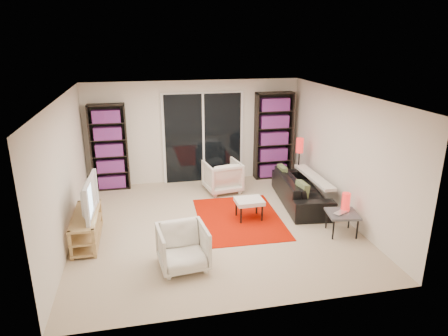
{
  "coord_description": "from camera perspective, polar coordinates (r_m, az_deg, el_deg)",
  "views": [
    {
      "loc": [
        -1.2,
        -6.63,
        3.34
      ],
      "look_at": [
        0.25,
        0.3,
        1.0
      ],
      "focal_mm": 32.0,
      "sensor_mm": 36.0,
      "label": 1
    }
  ],
  "objects": [
    {
      "name": "floor",
      "position": [
        7.52,
        -1.41,
        -8.08
      ],
      "size": [
        5.0,
        5.0,
        0.0
      ],
      "primitive_type": "plane",
      "color": "#BFB18E",
      "rests_on": "ground"
    },
    {
      "name": "wall_back",
      "position": [
        9.46,
        -4.24,
        5.15
      ],
      "size": [
        5.0,
        0.02,
        2.4
      ],
      "primitive_type": "cube",
      "color": "silver",
      "rests_on": "ground"
    },
    {
      "name": "wall_front",
      "position": [
        4.81,
        3.98,
        -8.2
      ],
      "size": [
        5.0,
        0.02,
        2.4
      ],
      "primitive_type": "cube",
      "color": "silver",
      "rests_on": "ground"
    },
    {
      "name": "wall_left",
      "position": [
        7.09,
        -21.78,
        -0.64
      ],
      "size": [
        0.02,
        5.0,
        2.4
      ],
      "primitive_type": "cube",
      "color": "silver",
      "rests_on": "ground"
    },
    {
      "name": "wall_right",
      "position": [
        7.89,
        16.68,
        1.76
      ],
      "size": [
        0.02,
        5.0,
        2.4
      ],
      "primitive_type": "cube",
      "color": "silver",
      "rests_on": "ground"
    },
    {
      "name": "ceiling",
      "position": [
        6.8,
        -1.57,
        10.34
      ],
      "size": [
        5.0,
        5.0,
        0.02
      ],
      "primitive_type": "cube",
      "color": "white",
      "rests_on": "wall_back"
    },
    {
      "name": "sliding_door",
      "position": [
        9.48,
        -2.99,
        4.28
      ],
      "size": [
        1.92,
        0.08,
        2.16
      ],
      "color": "white",
      "rests_on": "ground"
    },
    {
      "name": "bookshelf_left",
      "position": [
        9.3,
        -16.06,
        2.82
      ],
      "size": [
        0.8,
        0.3,
        1.95
      ],
      "color": "black",
      "rests_on": "ground"
    },
    {
      "name": "bookshelf_right",
      "position": [
        9.76,
        7.07,
        4.57
      ],
      "size": [
        0.9,
        0.3,
        2.1
      ],
      "color": "black",
      "rests_on": "ground"
    },
    {
      "name": "tv_stand",
      "position": [
        7.23,
        -19.02,
        -7.97
      ],
      "size": [
        0.41,
        1.28,
        0.5
      ],
      "color": "tan",
      "rests_on": "floor"
    },
    {
      "name": "tv",
      "position": [
        7.01,
        -19.32,
        -3.92
      ],
      "size": [
        0.19,
        1.09,
        0.62
      ],
      "primitive_type": "imported",
      "rotation": [
        0.0,
        0.0,
        1.52
      ],
      "color": "black",
      "rests_on": "tv_stand"
    },
    {
      "name": "rug",
      "position": [
        7.76,
        2.15,
        -7.19
      ],
      "size": [
        1.62,
        2.15,
        0.01
      ],
      "primitive_type": "cube",
      "rotation": [
        0.0,
        0.0,
        -0.03
      ],
      "color": "#B21100",
      "rests_on": "floor"
    },
    {
      "name": "sofa",
      "position": [
        8.49,
        10.94,
        -3.05
      ],
      "size": [
        1.01,
        2.11,
        0.6
      ],
      "primitive_type": "imported",
      "rotation": [
        0.0,
        0.0,
        1.47
      ],
      "color": "black",
      "rests_on": "floor"
    },
    {
      "name": "armchair_back",
      "position": [
        8.96,
        -0.23,
        -1.2
      ],
      "size": [
        0.86,
        0.88,
        0.71
      ],
      "primitive_type": "imported",
      "rotation": [
        0.0,
        0.0,
        3.29
      ],
      "color": "silver",
      "rests_on": "floor"
    },
    {
      "name": "armchair_front",
      "position": [
        6.13,
        -5.89,
        -11.22
      ],
      "size": [
        0.78,
        0.8,
        0.66
      ],
      "primitive_type": "imported",
      "rotation": [
        0.0,
        0.0,
        0.11
      ],
      "color": "silver",
      "rests_on": "floor"
    },
    {
      "name": "ottoman",
      "position": [
        7.63,
        3.62,
        -4.88
      ],
      "size": [
        0.53,
        0.44,
        0.4
      ],
      "color": "silver",
      "rests_on": "floor"
    },
    {
      "name": "side_table",
      "position": [
        7.35,
        16.55,
        -6.45
      ],
      "size": [
        0.6,
        0.6,
        0.4
      ],
      "color": "#4B4B50",
      "rests_on": "floor"
    },
    {
      "name": "laptop",
      "position": [
        7.29,
        16.67,
        -6.21
      ],
      "size": [
        0.38,
        0.33,
        0.02
      ],
      "primitive_type": "imported",
      "rotation": [
        0.0,
        0.0,
        0.53
      ],
      "color": "silver",
      "rests_on": "side_table"
    },
    {
      "name": "table_lamp",
      "position": [
        7.39,
        17.01,
        -4.64
      ],
      "size": [
        0.15,
        0.15,
        0.33
      ],
      "primitive_type": "cylinder",
      "color": "red",
      "rests_on": "side_table"
    },
    {
      "name": "floor_lamp",
      "position": [
        9.06,
        10.72,
        2.33
      ],
      "size": [
        0.18,
        0.18,
        1.21
      ],
      "color": "black",
      "rests_on": "floor"
    }
  ]
}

